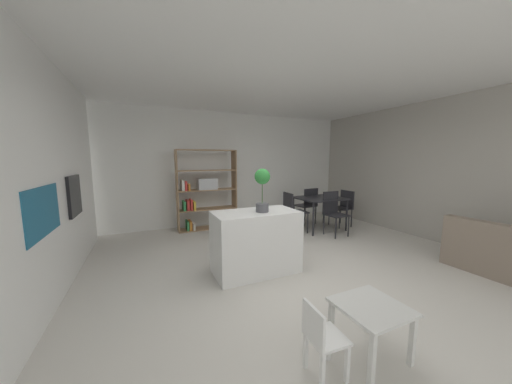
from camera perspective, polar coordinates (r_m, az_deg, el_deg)
ground_plane at (r=3.87m, az=7.45°, el=-17.70°), size 9.60×9.60×0.00m
ceiling_slab at (r=3.71m, az=8.28°, el=26.60°), size 6.98×6.44×0.06m
back_partition at (r=6.43m, az=-7.55°, el=5.38°), size 6.98×0.06×2.83m
right_partition_gray at (r=6.10m, az=36.58°, el=3.88°), size 0.06×6.44×2.83m
cabinet_niche_splashback at (r=3.29m, az=-40.85°, el=-3.43°), size 0.01×0.92×0.50m
built_in_oven at (r=4.41m, az=-36.45°, el=-0.63°), size 0.06×0.60×0.58m
kitchen_island at (r=3.67m, az=-0.06°, el=-11.44°), size 1.22×0.65×0.90m
potted_plant_on_island at (r=3.47m, az=1.46°, el=1.57°), size 0.22×0.22×0.62m
open_bookshelf at (r=5.93m, az=-12.12°, el=0.14°), size 1.38×0.35×1.87m
child_table at (r=2.46m, az=25.00°, el=-24.20°), size 0.53×0.51×0.45m
child_chair_left at (r=2.19m, az=14.87°, el=-29.68°), size 0.29×0.29×0.58m
dining_table at (r=6.01m, az=14.49°, el=-1.96°), size 1.06×0.91×0.76m
dining_chair_island_side at (r=5.60m, az=8.40°, el=-3.87°), size 0.48×0.44×0.92m
dining_chair_far at (r=6.41m, az=11.89°, el=-2.44°), size 0.51×0.50×0.93m
dining_chair_window_side at (r=6.52m, az=19.59°, el=-2.80°), size 0.44×0.46×0.88m
dining_chair_near at (r=5.68m, az=17.45°, el=-3.90°), size 0.43×0.43×0.95m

